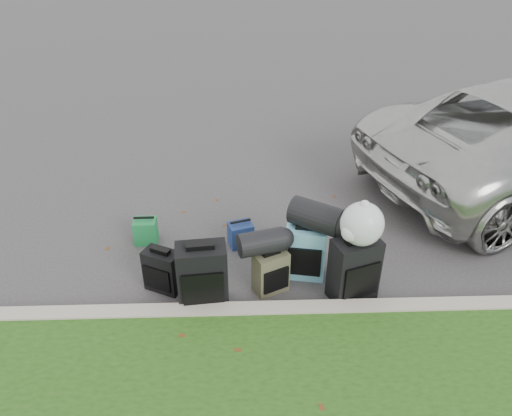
{
  "coord_description": "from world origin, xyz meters",
  "views": [
    {
      "loc": [
        -0.26,
        -4.63,
        3.56
      ],
      "look_at": [
        -0.1,
        0.2,
        0.55
      ],
      "focal_mm": 35.0,
      "sensor_mm": 36.0,
      "label": 1
    }
  ],
  "objects_px": {
    "suitcase_teal": "(305,252)",
    "suitcase_large_black_right": "(354,270)",
    "tote_navy": "(241,234)",
    "suitcase_small_black": "(163,271)",
    "suitcase_olive": "(271,272)",
    "suitcase_large_black_left": "(202,276)",
    "tote_green": "(146,231)"
  },
  "relations": [
    {
      "from": "suitcase_teal",
      "to": "suitcase_large_black_right",
      "type": "height_order",
      "value": "suitcase_large_black_right"
    },
    {
      "from": "suitcase_large_black_right",
      "to": "tote_navy",
      "type": "relative_size",
      "value": 2.4
    },
    {
      "from": "suitcase_small_black",
      "to": "suitcase_teal",
      "type": "height_order",
      "value": "suitcase_teal"
    },
    {
      "from": "suitcase_olive",
      "to": "suitcase_teal",
      "type": "height_order",
      "value": "suitcase_teal"
    },
    {
      "from": "suitcase_small_black",
      "to": "suitcase_olive",
      "type": "xyz_separation_m",
      "value": [
        1.13,
        -0.06,
        0.0
      ]
    },
    {
      "from": "suitcase_large_black_left",
      "to": "suitcase_small_black",
      "type": "bearing_deg",
      "value": 144.07
    },
    {
      "from": "tote_navy",
      "to": "suitcase_large_black_left",
      "type": "bearing_deg",
      "value": -127.91
    },
    {
      "from": "suitcase_large_black_left",
      "to": "tote_green",
      "type": "relative_size",
      "value": 2.34
    },
    {
      "from": "suitcase_small_black",
      "to": "suitcase_large_black_left",
      "type": "xyz_separation_m",
      "value": [
        0.44,
        -0.25,
        0.12
      ]
    },
    {
      "from": "suitcase_small_black",
      "to": "suitcase_large_black_left",
      "type": "distance_m",
      "value": 0.52
    },
    {
      "from": "suitcase_large_black_left",
      "to": "tote_navy",
      "type": "bearing_deg",
      "value": 63.58
    },
    {
      "from": "tote_green",
      "to": "tote_navy",
      "type": "height_order",
      "value": "tote_green"
    },
    {
      "from": "suitcase_small_black",
      "to": "tote_navy",
      "type": "bearing_deg",
      "value": 68.94
    },
    {
      "from": "suitcase_small_black",
      "to": "tote_green",
      "type": "distance_m",
      "value": 0.93
    },
    {
      "from": "suitcase_large_black_right",
      "to": "suitcase_olive",
      "type": "bearing_deg",
      "value": 151.52
    },
    {
      "from": "tote_navy",
      "to": "suitcase_teal",
      "type": "bearing_deg",
      "value": -57.16
    },
    {
      "from": "suitcase_large_black_left",
      "to": "suitcase_large_black_right",
      "type": "distance_m",
      "value": 1.53
    },
    {
      "from": "suitcase_large_black_right",
      "to": "tote_green",
      "type": "relative_size",
      "value": 2.32
    },
    {
      "from": "suitcase_small_black",
      "to": "tote_navy",
      "type": "xyz_separation_m",
      "value": [
        0.82,
        0.77,
        -0.09
      ]
    },
    {
      "from": "suitcase_olive",
      "to": "suitcase_teal",
      "type": "distance_m",
      "value": 0.46
    },
    {
      "from": "suitcase_olive",
      "to": "suitcase_small_black",
      "type": "bearing_deg",
      "value": 150.84
    },
    {
      "from": "suitcase_small_black",
      "to": "tote_green",
      "type": "height_order",
      "value": "suitcase_small_black"
    },
    {
      "from": "suitcase_small_black",
      "to": "suitcase_large_black_right",
      "type": "xyz_separation_m",
      "value": [
        1.97,
        -0.19,
        0.12
      ]
    },
    {
      "from": "tote_green",
      "to": "tote_navy",
      "type": "relative_size",
      "value": 1.03
    },
    {
      "from": "suitcase_small_black",
      "to": "suitcase_large_black_right",
      "type": "relative_size",
      "value": 0.67
    },
    {
      "from": "suitcase_olive",
      "to": "tote_navy",
      "type": "height_order",
      "value": "suitcase_olive"
    },
    {
      "from": "suitcase_teal",
      "to": "tote_green",
      "type": "height_order",
      "value": "suitcase_teal"
    },
    {
      "from": "suitcase_olive",
      "to": "tote_green",
      "type": "xyz_separation_m",
      "value": [
        -1.45,
        0.93,
        -0.09
      ]
    },
    {
      "from": "tote_green",
      "to": "suitcase_large_black_right",
      "type": "bearing_deg",
      "value": -25.81
    },
    {
      "from": "suitcase_large_black_right",
      "to": "tote_navy",
      "type": "height_order",
      "value": "suitcase_large_black_right"
    },
    {
      "from": "suitcase_large_black_right",
      "to": "tote_navy",
      "type": "xyz_separation_m",
      "value": [
        -1.15,
        0.96,
        -0.21
      ]
    },
    {
      "from": "suitcase_small_black",
      "to": "suitcase_large_black_right",
      "type": "height_order",
      "value": "suitcase_large_black_right"
    }
  ]
}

